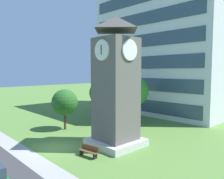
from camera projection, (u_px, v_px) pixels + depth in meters
ground_plane at (55, 148)px, 19.71m from camera, size 160.00×160.00×0.00m
kerb_strip at (27, 155)px, 18.00m from camera, size 120.00×1.60×0.01m
office_building at (165, 44)px, 37.42m from camera, size 20.89×12.06×22.40m
clock_tower at (116, 89)px, 20.06m from camera, size 4.29×4.29×11.52m
park_bench at (89, 151)px, 17.73m from camera, size 1.85×0.76×0.88m
tree_by_building at (101, 93)px, 29.22m from camera, size 3.05×3.05×5.43m
tree_near_tower at (134, 91)px, 29.00m from camera, size 3.81×3.81×6.06m
tree_streetside at (65, 102)px, 25.78m from camera, size 2.99×2.99×4.67m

